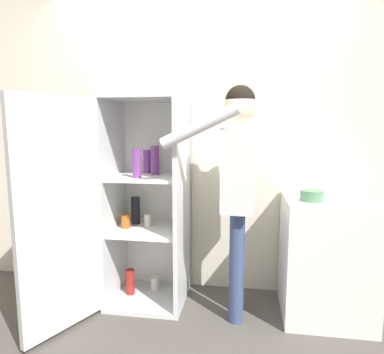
% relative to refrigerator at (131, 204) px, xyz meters
% --- Properties ---
extents(ground_plane, '(12.00, 12.00, 0.00)m').
position_rel_refrigerator_xyz_m(ground_plane, '(0.47, -0.56, -0.82)').
color(ground_plane, '#4C4742').
extents(wall_back, '(7.00, 0.06, 2.55)m').
position_rel_refrigerator_xyz_m(wall_back, '(0.47, 0.42, 0.45)').
color(wall_back, beige).
rests_on(wall_back, ground_plane).
extents(refrigerator, '(0.90, 1.12, 1.66)m').
position_rel_refrigerator_xyz_m(refrigerator, '(0.00, 0.00, 0.00)').
color(refrigerator, silver).
rests_on(refrigerator, ground_plane).
extents(person, '(0.65, 0.53, 1.71)m').
position_rel_refrigerator_xyz_m(person, '(0.82, -0.06, 0.28)').
color(person, '#384770').
rests_on(person, ground_plane).
extents(counter, '(0.63, 0.61, 0.90)m').
position_rel_refrigerator_xyz_m(counter, '(1.49, 0.06, -0.38)').
color(counter, white).
rests_on(counter, ground_plane).
extents(bowl, '(0.16, 0.16, 0.08)m').
position_rel_refrigerator_xyz_m(bowl, '(1.35, -0.03, 0.11)').
color(bowl, '#517F5B').
rests_on(bowl, counter).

